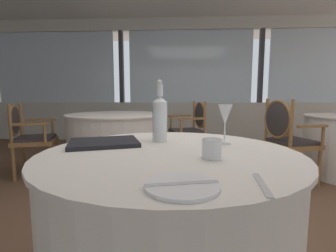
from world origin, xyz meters
name	(u,v)px	position (x,y,z in m)	size (l,w,h in m)	color
ground_plane	(203,218)	(0.00, 0.00, 0.00)	(12.55, 12.55, 0.00)	brown
window_wall_far	(190,93)	(0.00, 3.52, 1.06)	(9.66, 0.14, 2.64)	beige
foreground_table	(170,232)	(-0.23, -0.86, 0.38)	(1.12, 1.12, 0.75)	white
side_plate	(182,186)	(-0.18, -1.29, 0.76)	(0.20, 0.20, 0.01)	white
butter_knife	(182,184)	(-0.18, -1.29, 0.76)	(0.20, 0.02, 0.00)	silver
dinner_fork	(262,184)	(0.04, -1.26, 0.76)	(0.18, 0.02, 0.00)	silver
water_bottle	(160,117)	(-0.29, -0.63, 0.88)	(0.08, 0.08, 0.32)	white
wine_glass	(225,115)	(0.04, -0.70, 0.90)	(0.07, 0.07, 0.20)	white
water_tumbler	(212,149)	(-0.06, -0.98, 0.79)	(0.08, 0.08, 0.08)	white
menu_book	(104,143)	(-0.56, -0.74, 0.76)	(0.33, 0.26, 0.02)	black
dining_chair_0_0	(286,134)	(1.00, 0.88, 0.56)	(0.58, 0.62, 0.96)	olive
background_table_1	(117,141)	(-1.05, 1.32, 0.38)	(1.32, 1.32, 0.75)	white
dining_chair_1_0	(191,127)	(-0.03, 1.67, 0.54)	(0.58, 0.63, 0.91)	olive
dining_chair_1_1	(28,134)	(-2.08, 0.97, 0.53)	(0.58, 0.63, 0.89)	olive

